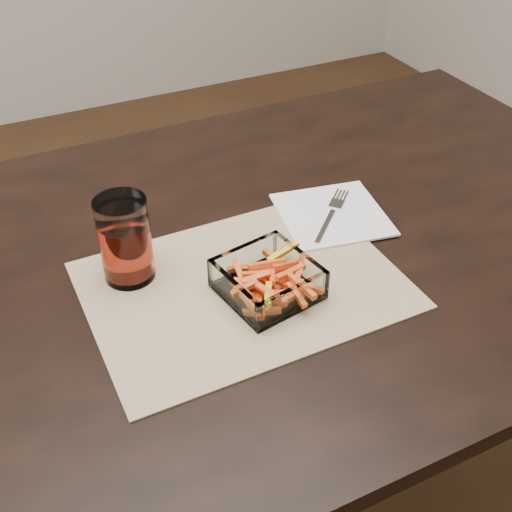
# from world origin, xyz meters

# --- Properties ---
(dining_table) EXTENTS (1.60, 0.90, 0.75)m
(dining_table) POSITION_xyz_m (0.00, 0.00, 0.66)
(dining_table) COLOR black
(dining_table) RESTS_ON ground
(placemat) EXTENTS (0.45, 0.33, 0.00)m
(placemat) POSITION_xyz_m (0.01, -0.09, 0.75)
(placemat) COLOR tan
(placemat) RESTS_ON dining_table
(glass_bowl) EXTENTS (0.14, 0.14, 0.05)m
(glass_bowl) POSITION_xyz_m (0.03, -0.12, 0.77)
(glass_bowl) COLOR white
(glass_bowl) RESTS_ON placemat
(tumbler) EXTENTS (0.07, 0.07, 0.13)m
(tumbler) POSITION_xyz_m (-0.13, 0.01, 0.81)
(tumbler) COLOR white
(tumbler) RESTS_ON placemat
(napkin) EXTENTS (0.20, 0.20, 0.00)m
(napkin) POSITION_xyz_m (0.22, 0.01, 0.76)
(napkin) COLOR white
(napkin) RESTS_ON placemat
(fork) EXTENTS (0.13, 0.13, 0.00)m
(fork) POSITION_xyz_m (0.22, 0.01, 0.76)
(fork) COLOR silver
(fork) RESTS_ON napkin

